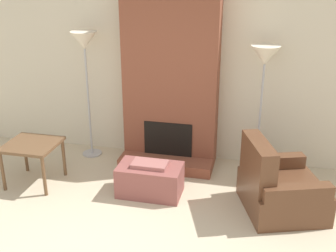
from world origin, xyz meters
TOP-DOWN VIEW (x-y plane):
  - wall_back at (0.00, 2.89)m, footprint 8.15×0.06m
  - fireplace at (0.00, 2.66)m, footprint 1.33×0.70m
  - ottoman at (-0.04, 1.64)m, footprint 0.80×0.47m
  - armchair at (1.52, 1.62)m, footprint 1.12×1.15m
  - side_table at (-1.61, 1.58)m, footprint 0.66×0.63m
  - floor_lamp_left at (-1.22, 2.58)m, footprint 0.38×0.38m
  - floor_lamp_right at (1.26, 2.58)m, footprint 0.38×0.38m

SIDE VIEW (x-z plane):
  - ottoman at x=-0.04m, z-range -0.02..0.43m
  - armchair at x=1.52m, z-range -0.18..0.72m
  - side_table at x=-1.61m, z-range 0.21..0.78m
  - fireplace at x=0.00m, z-range -0.07..2.53m
  - wall_back at x=0.00m, z-range 0.00..2.60m
  - floor_lamp_right at x=1.26m, z-range 0.67..2.45m
  - floor_lamp_left at x=-1.22m, z-range 0.71..2.58m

